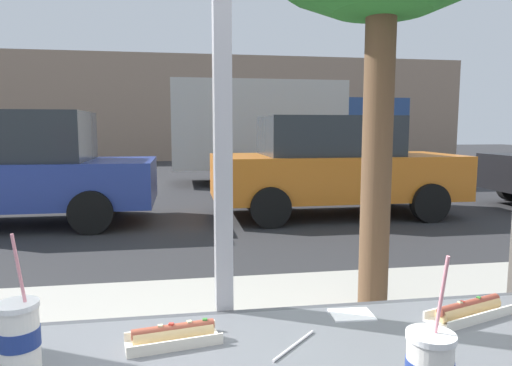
{
  "coord_description": "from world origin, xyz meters",
  "views": [
    {
      "loc": [
        -0.12,
        -1.25,
        1.54
      ],
      "look_at": [
        0.48,
        2.38,
        1.09
      ],
      "focal_mm": 32.13,
      "sensor_mm": 36.0,
      "label": 1
    }
  ],
  "objects_px": {
    "hotdog_tray_far": "(174,335)",
    "box_truck": "(282,128)",
    "parked_car_blue": "(8,169)",
    "soda_cup_left": "(19,336)",
    "hotdog_tray_near": "(469,310)",
    "parked_car_orange": "(333,166)"
  },
  "relations": [
    {
      "from": "hotdog_tray_far",
      "to": "box_truck",
      "type": "xyz_separation_m",
      "value": [
        2.87,
        11.65,
        0.51
      ]
    },
    {
      "from": "hotdog_tray_far",
      "to": "parked_car_blue",
      "type": "distance_m",
      "value": 7.13
    },
    {
      "from": "soda_cup_left",
      "to": "hotdog_tray_near",
      "type": "height_order",
      "value": "soda_cup_left"
    },
    {
      "from": "box_truck",
      "to": "parked_car_orange",
      "type": "bearing_deg",
      "value": -92.31
    },
    {
      "from": "parked_car_orange",
      "to": "box_truck",
      "type": "bearing_deg",
      "value": 87.69
    },
    {
      "from": "hotdog_tray_near",
      "to": "parked_car_blue",
      "type": "xyz_separation_m",
      "value": [
        -3.5,
        6.58,
        -0.12
      ]
    },
    {
      "from": "box_truck",
      "to": "parked_car_blue",
      "type": "bearing_deg",
      "value": -137.69
    },
    {
      "from": "hotdog_tray_near",
      "to": "hotdog_tray_far",
      "type": "xyz_separation_m",
      "value": [
        -0.83,
        -0.03,
        0.0
      ]
    },
    {
      "from": "hotdog_tray_far",
      "to": "parked_car_orange",
      "type": "distance_m",
      "value": 7.12
    },
    {
      "from": "soda_cup_left",
      "to": "hotdog_tray_near",
      "type": "xyz_separation_m",
      "value": [
        1.16,
        0.11,
        -0.06
      ]
    },
    {
      "from": "soda_cup_left",
      "to": "parked_car_blue",
      "type": "bearing_deg",
      "value": 109.26
    },
    {
      "from": "hotdog_tray_near",
      "to": "box_truck",
      "type": "bearing_deg",
      "value": 80.04
    },
    {
      "from": "hotdog_tray_near",
      "to": "hotdog_tray_far",
      "type": "height_order",
      "value": "same"
    },
    {
      "from": "hotdog_tray_far",
      "to": "box_truck",
      "type": "height_order",
      "value": "box_truck"
    },
    {
      "from": "box_truck",
      "to": "hotdog_tray_near",
      "type": "bearing_deg",
      "value": -99.96
    },
    {
      "from": "hotdog_tray_near",
      "to": "parked_car_orange",
      "type": "distance_m",
      "value": 6.83
    },
    {
      "from": "soda_cup_left",
      "to": "parked_car_orange",
      "type": "xyz_separation_m",
      "value": [
        3.0,
        6.69,
        -0.2
      ]
    },
    {
      "from": "hotdog_tray_far",
      "to": "parked_car_orange",
      "type": "relative_size",
      "value": 0.06
    },
    {
      "from": "soda_cup_left",
      "to": "hotdog_tray_far",
      "type": "relative_size",
      "value": 1.3
    },
    {
      "from": "soda_cup_left",
      "to": "parked_car_orange",
      "type": "distance_m",
      "value": 7.33
    },
    {
      "from": "hotdog_tray_near",
      "to": "parked_car_orange",
      "type": "xyz_separation_m",
      "value": [
        1.84,
        6.58,
        -0.14
      ]
    },
    {
      "from": "parked_car_blue",
      "to": "box_truck",
      "type": "xyz_separation_m",
      "value": [
        5.54,
        5.04,
        0.64
      ]
    }
  ]
}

